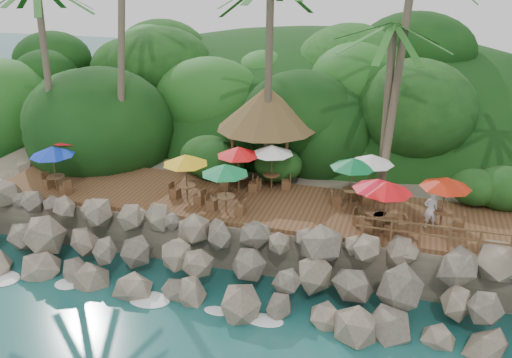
% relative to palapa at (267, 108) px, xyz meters
% --- Properties ---
extents(ground, '(140.00, 140.00, 0.00)m').
position_rel_palapa_xyz_m(ground, '(0.53, -9.79, -5.79)').
color(ground, '#19514F').
rests_on(ground, ground).
extents(land_base, '(32.00, 25.20, 2.10)m').
position_rel_palapa_xyz_m(land_base, '(0.53, 6.21, -4.74)').
color(land_base, gray).
rests_on(land_base, ground).
extents(jungle_hill, '(44.80, 28.00, 15.40)m').
position_rel_palapa_xyz_m(jungle_hill, '(0.53, 13.71, -5.79)').
color(jungle_hill, '#143811').
rests_on(jungle_hill, ground).
extents(seawall, '(29.00, 4.00, 2.30)m').
position_rel_palapa_xyz_m(seawall, '(0.53, -7.79, -4.64)').
color(seawall, gray).
rests_on(seawall, ground).
extents(terrace, '(26.00, 5.00, 0.20)m').
position_rel_palapa_xyz_m(terrace, '(0.53, -3.79, -3.59)').
color(terrace, brown).
rests_on(terrace, land_base).
extents(jungle_foliage, '(44.00, 16.00, 12.00)m').
position_rel_palapa_xyz_m(jungle_foliage, '(0.53, 5.21, -5.79)').
color(jungle_foliage, '#143811').
rests_on(jungle_foliage, ground).
extents(foam_line, '(25.20, 0.80, 0.06)m').
position_rel_palapa_xyz_m(foam_line, '(0.53, -9.49, -5.76)').
color(foam_line, white).
rests_on(foam_line, ground).
extents(palapa, '(5.19, 5.19, 4.60)m').
position_rel_palapa_xyz_m(palapa, '(0.00, 0.00, 0.00)').
color(palapa, brown).
rests_on(palapa, ground).
extents(dining_clusters, '(20.59, 5.30, 2.28)m').
position_rel_palapa_xyz_m(dining_clusters, '(0.92, -3.95, -1.60)').
color(dining_clusters, brown).
rests_on(dining_clusters, terrace).
extents(railing, '(7.20, 0.10, 1.00)m').
position_rel_palapa_xyz_m(railing, '(9.01, -6.14, -2.88)').
color(railing, brown).
rests_on(railing, terrace).
extents(waiter, '(0.68, 0.54, 1.64)m').
position_rel_palapa_xyz_m(waiter, '(8.28, -4.34, -2.67)').
color(waiter, white).
rests_on(waiter, terrace).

